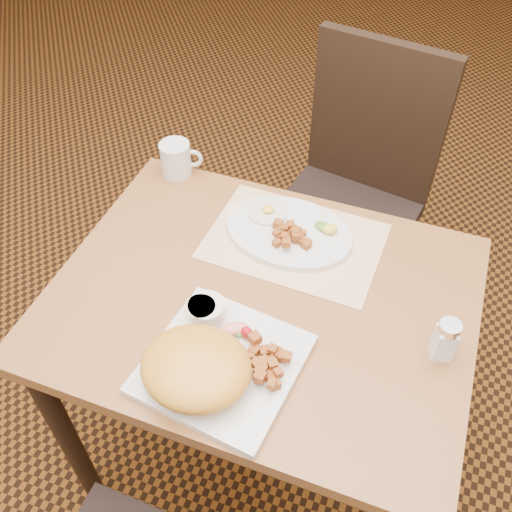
% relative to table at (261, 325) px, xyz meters
% --- Properties ---
extents(ground, '(8.00, 8.00, 0.00)m').
position_rel_table_xyz_m(ground, '(0.00, 0.00, -0.64)').
color(ground, black).
rests_on(ground, ground).
extents(table, '(0.90, 0.70, 0.75)m').
position_rel_table_xyz_m(table, '(0.00, 0.00, 0.00)').
color(table, '#9B5F30').
rests_on(table, ground).
extents(chair_far, '(0.49, 0.49, 0.97)m').
position_rel_table_xyz_m(chair_far, '(0.07, 0.69, -0.10)').
color(chair_far, black).
rests_on(chair_far, ground).
extents(placemat, '(0.41, 0.29, 0.00)m').
position_rel_table_xyz_m(placemat, '(0.02, 0.18, 0.11)').
color(placemat, white).
rests_on(placemat, table).
extents(plate_square, '(0.31, 0.31, 0.02)m').
position_rel_table_xyz_m(plate_square, '(-0.01, -0.19, 0.12)').
color(plate_square, silver).
rests_on(plate_square, table).
extents(plate_oval, '(0.32, 0.25, 0.02)m').
position_rel_table_xyz_m(plate_oval, '(-0.00, 0.19, 0.12)').
color(plate_oval, silver).
rests_on(plate_oval, placemat).
extents(hollandaise_mound, '(0.21, 0.19, 0.08)m').
position_rel_table_xyz_m(hollandaise_mound, '(-0.04, -0.24, 0.16)').
color(hollandaise_mound, gold).
rests_on(hollandaise_mound, plate_square).
extents(ramekin, '(0.08, 0.08, 0.04)m').
position_rel_table_xyz_m(ramekin, '(-0.08, -0.11, 0.15)').
color(ramekin, silver).
rests_on(ramekin, plate_square).
extents(garnish_sq, '(0.08, 0.06, 0.03)m').
position_rel_table_xyz_m(garnish_sq, '(-0.01, -0.12, 0.14)').
color(garnish_sq, '#387223').
rests_on(garnish_sq, plate_square).
extents(fried_egg, '(0.10, 0.10, 0.02)m').
position_rel_table_xyz_m(fried_egg, '(-0.07, 0.23, 0.13)').
color(fried_egg, white).
rests_on(fried_egg, plate_oval).
extents(garnish_ov, '(0.07, 0.05, 0.02)m').
position_rel_table_xyz_m(garnish_ov, '(0.08, 0.22, 0.14)').
color(garnish_ov, '#387223').
rests_on(garnish_ov, plate_oval).
extents(salt_shaker, '(0.05, 0.05, 0.10)m').
position_rel_table_xyz_m(salt_shaker, '(0.38, -0.02, 0.16)').
color(salt_shaker, white).
rests_on(salt_shaker, table).
extents(coffee_mug, '(0.11, 0.08, 0.09)m').
position_rel_table_xyz_m(coffee_mug, '(-0.35, 0.32, 0.15)').
color(coffee_mug, silver).
rests_on(coffee_mug, table).
extents(home_fries_sq, '(0.10, 0.11, 0.04)m').
position_rel_table_xyz_m(home_fries_sq, '(0.07, -0.18, 0.14)').
color(home_fries_sq, '#A9541B').
rests_on(home_fries_sq, plate_square).
extents(home_fries_ov, '(0.10, 0.09, 0.03)m').
position_rel_table_xyz_m(home_fries_ov, '(0.01, 0.17, 0.14)').
color(home_fries_ov, '#A9541B').
rests_on(home_fries_ov, plate_oval).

